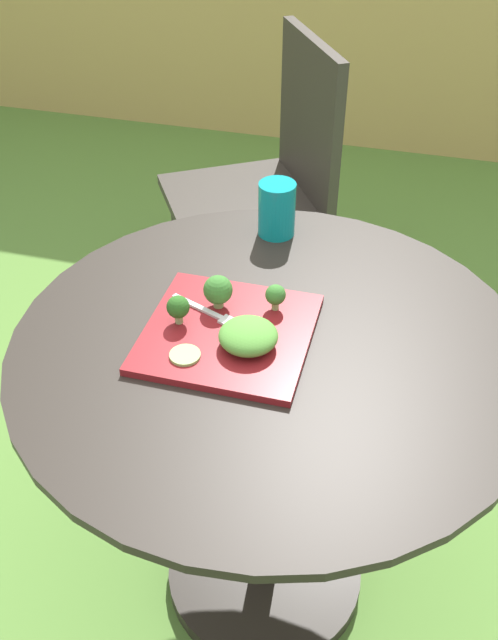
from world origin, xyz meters
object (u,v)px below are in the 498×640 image
object	(u,v)px
patio_chair	(272,170)
fork	(214,315)
salad_plate	(228,333)
drinking_glass	(277,212)

from	to	relation	value
patio_chair	fork	size ratio (longest dim) A/B	6.03
patio_chair	fork	bearing A→B (deg)	-82.69
salad_plate	drinking_glass	distance (m)	0.35
patio_chair	fork	xyz separation A→B (m)	(0.12, -0.96, 0.21)
drinking_glass	fork	distance (m)	0.32
patio_chair	fork	distance (m)	0.99
patio_chair	fork	world-z (taller)	patio_chair
salad_plate	drinking_glass	bearing A→B (deg)	89.61
patio_chair	salad_plate	world-z (taller)	patio_chair
salad_plate	fork	world-z (taller)	fork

